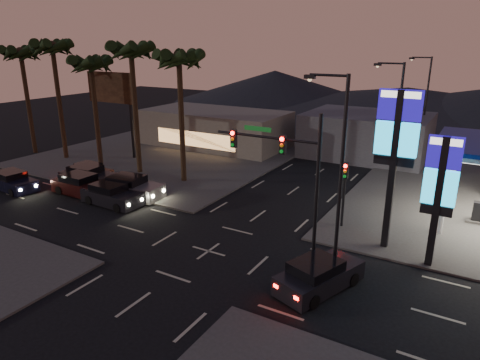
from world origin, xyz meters
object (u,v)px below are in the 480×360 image
Objects in this scene: car_lane_a_front at (112,195)px; car_lane_a_mid at (81,185)px; traffic_signal_mast at (287,163)px; pylon_sign_short at (440,183)px; car_lane_a_rear at (13,182)px; car_lane_b_mid at (89,176)px; car_lane_b_front at (130,188)px; car_lane_b_rear at (90,171)px; suv_station at (318,276)px; pylon_sign_tall at (396,139)px.

car_lane_a_mid is at bearing 174.19° from car_lane_a_front.
car_lane_a_mid is (-17.66, 0.94, -4.48)m from traffic_signal_mast.
car_lane_a_rear is (-30.50, -3.63, -3.96)m from pylon_sign_short.
car_lane_b_mid is (4.25, 3.94, 0.05)m from car_lane_a_rear.
car_lane_a_mid is (-24.90, -1.58, -3.91)m from pylon_sign_short.
car_lane_b_front reaches higher than car_lane_b_rear.
pylon_sign_short reaches higher than suv_station.
car_lane_a_mid is (-22.40, -2.58, -5.65)m from pylon_sign_tall.
car_lane_b_front is 17.58m from suv_station.
pylon_sign_short is 1.45× the size of car_lane_a_front.
car_lane_b_rear is (-20.35, 4.18, -4.61)m from traffic_signal_mast.
pylon_sign_tall reaches higher than car_lane_b_mid.
traffic_signal_mast reaches higher than car_lane_b_rear.
car_lane_b_front reaches higher than car_lane_a_front.
car_lane_a_front is 3.67m from car_lane_a_mid.
pylon_sign_tall reaches higher than car_lane_b_front.
car_lane_b_mid reaches higher than car_lane_b_rear.
car_lane_b_mid is at bearing 171.56° from traffic_signal_mast.
car_lane_b_mid is (-26.25, 0.31, -3.91)m from pylon_sign_short.
car_lane_a_mid is 4.22m from car_lane_b_rear.
car_lane_b_mid is 1.23× the size of car_lane_b_rear.
car_lane_b_mid is at bearing 42.77° from car_lane_a_rear.
traffic_signal_mast is at bearing -9.65° from car_lane_b_front.
traffic_signal_mast is 1.68× the size of car_lane_a_rear.
car_lane_a_rear is (-9.25, -1.68, -0.02)m from car_lane_a_front.
pylon_sign_short reaches higher than car_lane_b_mid.
pylon_sign_tall is 3.20m from pylon_sign_short.
car_lane_a_mid reaches higher than car_lane_a_front.
car_lane_a_mid is (-3.65, 0.37, 0.03)m from car_lane_a_front.
pylon_sign_short is 1.47× the size of car_lane_a_rear.
car_lane_a_front reaches higher than car_lane_a_rear.
traffic_signal_mast is 14.73m from car_lane_a_front.
car_lane_a_front is at bearing -174.76° from pylon_sign_short.
car_lane_b_front is 6.71m from car_lane_b_rear.
pylon_sign_tall is 24.42m from car_lane_b_mid.
pylon_sign_tall is 1.77× the size of car_lane_b_mid.
car_lane_b_mid is at bearing 174.90° from car_lane_b_front.
traffic_signal_mast is at bearing -143.48° from pylon_sign_tall.
car_lane_b_rear is (-6.45, 1.82, -0.16)m from car_lane_b_front.
pylon_sign_short is (2.50, -1.00, -1.74)m from pylon_sign_tall.
car_lane_b_front is 1.06× the size of suv_station.
pylon_sign_short is 30.97m from car_lane_a_rear.
pylon_sign_tall is 25.76m from car_lane_b_rear.
car_lane_a_rear is 0.96× the size of suv_station.
car_lane_a_rear is at bearing -159.60° from car_lane_b_front.
pylon_sign_tall is at bearing 8.93° from car_lane_a_front.
pylon_sign_tall is at bearing 1.67° from car_lane_b_mid.
car_lane_b_mid is (-5.00, 2.25, 0.03)m from car_lane_a_front.
pylon_sign_short is 25.25m from car_lane_a_mid.
traffic_signal_mast is at bearing -11.60° from car_lane_b_rear.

